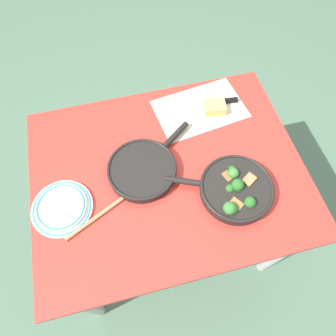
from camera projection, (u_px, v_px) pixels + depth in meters
name	position (u px, v px, depth m)	size (l,w,h in m)	color
ground_plane	(168.00, 229.00, 1.84)	(14.00, 14.00, 0.00)	#51755B
dining_table_red	(168.00, 182.00, 1.25)	(1.05, 0.82, 0.77)	red
skillet_broccoli	(235.00, 189.00, 1.09)	(0.38, 0.27, 0.08)	black
skillet_eggs	(143.00, 169.00, 1.14)	(0.36, 0.31, 0.04)	black
wooden_spoon	(120.00, 200.00, 1.10)	(0.35, 0.18, 0.02)	tan
parchment_sheet	(200.00, 109.00, 1.31)	(0.41, 0.29, 0.00)	beige
grater_knife	(216.00, 102.00, 1.31)	(0.26, 0.06, 0.02)	silver
cheese_block	(214.00, 107.00, 1.29)	(0.10, 0.09, 0.04)	#EACC66
dinner_plate_stack	(62.00, 208.00, 1.08)	(0.22, 0.22, 0.03)	silver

